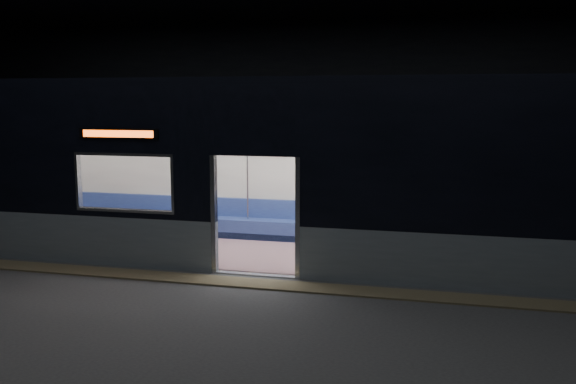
% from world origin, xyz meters
% --- Properties ---
extents(station_floor, '(24.00, 14.00, 0.01)m').
position_xyz_m(station_floor, '(0.00, 0.00, -0.01)').
color(station_floor, '#47494C').
rests_on(station_floor, ground).
extents(station_envelope, '(24.00, 14.00, 5.00)m').
position_xyz_m(station_envelope, '(0.00, 0.00, 3.66)').
color(station_envelope, black).
rests_on(station_envelope, station_floor).
extents(tactile_strip, '(22.80, 0.50, 0.03)m').
position_xyz_m(tactile_strip, '(0.00, 0.55, 0.01)').
color(tactile_strip, '#8C7F59').
rests_on(tactile_strip, station_floor).
extents(metro_car, '(18.00, 3.04, 3.35)m').
position_xyz_m(metro_car, '(-0.00, 2.54, 1.85)').
color(metro_car, '#919FAD').
rests_on(metro_car, station_floor).
extents(passenger, '(0.46, 0.76, 1.44)m').
position_xyz_m(passenger, '(4.80, 3.55, 0.83)').
color(passenger, black).
rests_on(passenger, metro_car).
extents(handbag, '(0.29, 0.25, 0.14)m').
position_xyz_m(handbag, '(4.77, 3.30, 0.69)').
color(handbag, black).
rests_on(handbag, passenger).
extents(transit_map, '(0.99, 0.03, 0.64)m').
position_xyz_m(transit_map, '(0.72, 3.85, 1.47)').
color(transit_map, white).
rests_on(transit_map, metro_car).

